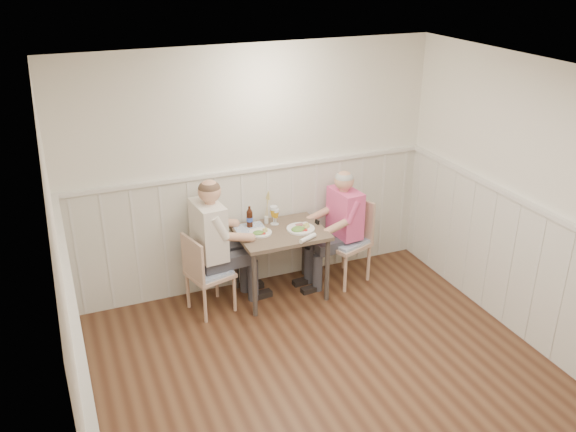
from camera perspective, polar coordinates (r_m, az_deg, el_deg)
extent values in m
plane|color=#442516|center=(5.26, 5.65, -17.14)|extent=(4.50, 4.50, 0.00)
cube|color=white|center=(6.41, -3.24, 4.31)|extent=(4.00, 0.04, 2.60)
cube|color=white|center=(4.07, -19.71, -9.49)|extent=(0.04, 4.50, 2.60)
cube|color=white|center=(5.68, 24.39, -0.54)|extent=(0.04, 4.50, 2.60)
cube|color=white|center=(4.07, 7.14, 11.59)|extent=(4.00, 4.50, 0.02)
cube|color=beige|center=(6.64, -3.07, -1.02)|extent=(3.98, 0.03, 1.30)
cube|color=beige|center=(4.45, -18.32, -16.50)|extent=(0.03, 4.48, 1.30)
cube|color=beige|center=(5.94, 23.23, -6.28)|extent=(0.03, 4.48, 1.30)
cube|color=silver|center=(6.37, -3.15, 4.40)|extent=(3.98, 0.06, 0.04)
cube|color=silver|center=(4.06, -19.33, -9.19)|extent=(0.06, 4.48, 0.04)
cube|color=silver|center=(5.65, 24.21, -0.41)|extent=(0.06, 4.48, 0.04)
cube|color=brown|center=(6.31, -0.69, -1.56)|extent=(0.90, 0.70, 0.04)
cylinder|color=#3F3833|center=(6.12, -3.14, -6.47)|extent=(0.05, 0.05, 0.71)
cylinder|color=#3F3833|center=(6.62, -4.88, -4.02)|extent=(0.05, 0.05, 0.71)
cylinder|color=#3F3833|center=(6.39, 3.69, -5.08)|extent=(0.05, 0.05, 0.71)
cylinder|color=#3F3833|center=(6.87, 1.51, -2.84)|extent=(0.05, 0.05, 0.71)
cube|color=tan|center=(6.74, 5.38, -2.56)|extent=(0.56, 0.56, 0.04)
cube|color=#5774A4|center=(6.72, 5.39, -2.28)|extent=(0.51, 0.51, 0.03)
cube|color=tan|center=(6.77, 6.62, -0.13)|extent=(0.18, 0.43, 0.46)
cylinder|color=tan|center=(6.86, 7.54, -4.38)|extent=(0.04, 0.04, 0.43)
cylinder|color=tan|center=(6.61, 5.37, -5.44)|extent=(0.04, 0.04, 0.43)
cylinder|color=tan|center=(7.08, 5.24, -3.31)|extent=(0.04, 0.04, 0.43)
cylinder|color=tan|center=(6.84, 3.05, -4.29)|extent=(0.04, 0.04, 0.43)
cube|color=tan|center=(6.23, -7.31, -5.40)|extent=(0.50, 0.50, 0.04)
cube|color=#5774A4|center=(6.22, -7.32, -5.13)|extent=(0.45, 0.45, 0.03)
cube|color=tan|center=(6.05, -8.91, -3.99)|extent=(0.13, 0.40, 0.42)
cylinder|color=tan|center=(6.40, -9.35, -6.92)|extent=(0.03, 0.03, 0.39)
cylinder|color=tan|center=(6.55, -6.69, -6.01)|extent=(0.03, 0.03, 0.39)
cylinder|color=tan|center=(6.14, -7.76, -8.27)|extent=(0.03, 0.03, 0.39)
cylinder|color=tan|center=(6.29, -5.02, -7.28)|extent=(0.03, 0.03, 0.39)
cube|color=#3F3F47|center=(6.87, 5.04, -4.24)|extent=(0.46, 0.42, 0.43)
cube|color=#3F3F47|center=(6.65, 3.75, -2.55)|extent=(0.43, 0.38, 0.12)
cube|color=pink|center=(6.61, 5.23, 0.28)|extent=(0.27, 0.44, 0.52)
sphere|color=tan|center=(6.47, 5.35, 3.33)|extent=(0.21, 0.21, 0.21)
sphere|color=#A5A5A0|center=(6.46, 5.36, 3.56)|extent=(0.20, 0.20, 0.20)
cube|color=black|center=(6.44, 2.67, -0.26)|extent=(0.02, 0.07, 0.12)
cube|color=#3F3F47|center=(6.39, -6.97, -6.45)|extent=(0.49, 0.46, 0.46)
cube|color=#3F3F47|center=(6.32, -5.36, -3.72)|extent=(0.47, 0.41, 0.13)
cube|color=white|center=(6.10, -7.26, -1.26)|extent=(0.29, 0.48, 0.57)
sphere|color=tan|center=(5.94, -7.46, 2.29)|extent=(0.23, 0.23, 0.23)
sphere|color=#4C3828|center=(5.93, -7.48, 2.57)|extent=(0.22, 0.22, 0.22)
cylinder|color=white|center=(6.33, 1.19, -1.21)|extent=(0.29, 0.29, 0.02)
ellipsoid|color=#3F722D|center=(6.27, 0.95, -1.08)|extent=(0.14, 0.12, 0.05)
sphere|color=tan|center=(6.35, 1.70, -0.83)|extent=(0.04, 0.04, 0.04)
cube|color=#925350|center=(6.38, 1.14, -0.81)|extent=(0.09, 0.05, 0.01)
cylinder|color=white|center=(6.40, 1.63, -0.64)|extent=(0.06, 0.06, 0.03)
cylinder|color=white|center=(6.25, -2.59, -1.56)|extent=(0.23, 0.23, 0.02)
ellipsoid|color=#3F722D|center=(6.21, -2.82, -1.46)|extent=(0.11, 0.10, 0.04)
sphere|color=tan|center=(6.27, -2.17, -1.26)|extent=(0.03, 0.03, 0.03)
cylinder|color=silver|center=(6.45, -1.33, -0.73)|extent=(0.07, 0.07, 0.01)
cylinder|color=silver|center=(6.43, -1.34, -0.35)|extent=(0.01, 0.01, 0.09)
cone|color=#CD9212|center=(6.40, -1.34, 0.29)|extent=(0.08, 0.08, 0.08)
cylinder|color=silver|center=(6.38, -1.35, 0.76)|extent=(0.08, 0.08, 0.03)
cylinder|color=silver|center=(6.45, -1.15, -0.75)|extent=(0.06, 0.06, 0.01)
cylinder|color=silver|center=(6.43, -1.15, -0.43)|extent=(0.01, 0.01, 0.08)
cone|color=#CD9212|center=(6.41, -1.16, 0.13)|extent=(0.07, 0.07, 0.07)
cylinder|color=silver|center=(6.39, -1.16, 0.53)|extent=(0.07, 0.07, 0.03)
cylinder|color=black|center=(6.37, -3.61, -0.34)|extent=(0.06, 0.06, 0.17)
cone|color=black|center=(6.32, -3.63, 0.53)|extent=(0.06, 0.06, 0.04)
cylinder|color=black|center=(6.31, -3.64, 0.78)|extent=(0.03, 0.03, 0.03)
cylinder|color=#3552B3|center=(6.36, -3.61, -0.30)|extent=(0.07, 0.07, 0.05)
cylinder|color=white|center=(6.10, 1.87, -2.09)|extent=(0.21, 0.13, 0.05)
cylinder|color=silver|center=(6.46, -2.04, -0.36)|extent=(0.04, 0.04, 0.08)
cylinder|color=#D7C671|center=(6.41, -2.06, 0.77)|extent=(0.02, 0.02, 0.26)
cone|color=#D7C671|center=(6.35, -2.08, 2.08)|extent=(0.04, 0.04, 0.09)
cube|color=#5774A4|center=(6.37, -3.61, -1.12)|extent=(0.32, 0.26, 0.01)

